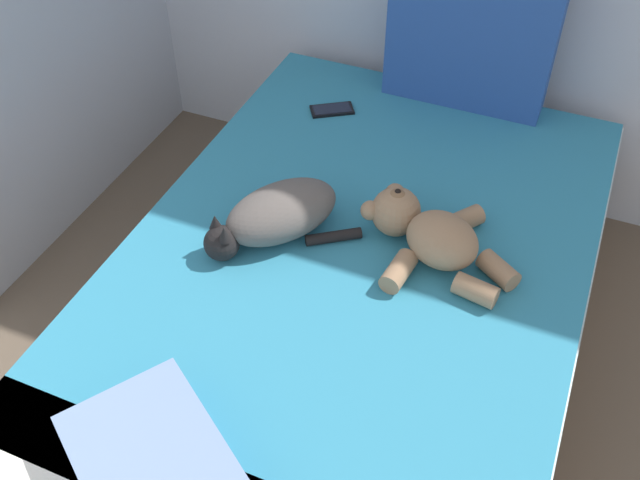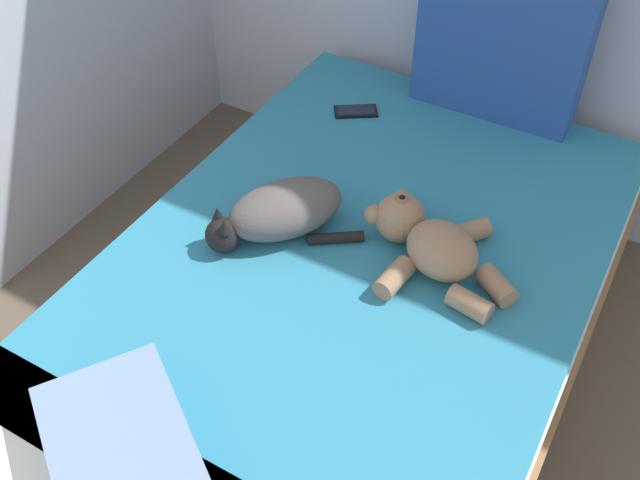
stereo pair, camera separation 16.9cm
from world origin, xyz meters
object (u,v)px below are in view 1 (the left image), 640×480
(patterned_cushion, at_px, (473,29))
(throw_pillow, at_px, (156,470))
(teddy_bear, at_px, (428,233))
(cat, at_px, (276,215))
(cell_phone, at_px, (332,110))
(bed, at_px, (348,318))

(patterned_cushion, bearing_deg, throw_pillow, -97.13)
(teddy_bear, bearing_deg, cat, -166.20)
(patterned_cushion, distance_m, cat, 0.96)
(teddy_bear, height_order, throw_pillow, teddy_bear)
(cat, relative_size, cell_phone, 2.45)
(bed, distance_m, cat, 0.40)
(bed, height_order, throw_pillow, throw_pillow)
(cell_phone, bearing_deg, throw_pillow, -82.52)
(cat, bearing_deg, bed, -4.23)
(patterned_cushion, xyz_separation_m, cell_phone, (-0.40, -0.25, -0.27))
(throw_pillow, bearing_deg, teddy_bear, 70.50)
(bed, xyz_separation_m, cell_phone, (-0.32, 0.65, 0.25))
(patterned_cushion, relative_size, cell_phone, 3.38)
(teddy_bear, xyz_separation_m, cell_phone, (-0.50, 0.54, -0.06))
(patterned_cushion, relative_size, cat, 1.38)
(cell_phone, bearing_deg, cat, -82.08)
(bed, relative_size, cat, 5.00)
(patterned_cushion, bearing_deg, cell_phone, -147.80)
(bed, bearing_deg, cell_phone, 116.21)
(teddy_bear, distance_m, cell_phone, 0.74)
(cell_phone, xyz_separation_m, throw_pillow, (0.19, -1.42, 0.05))
(bed, bearing_deg, cat, 175.77)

